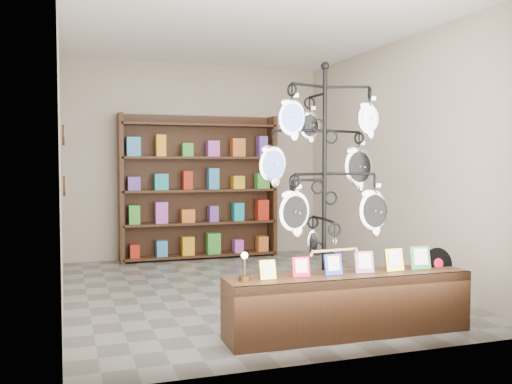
% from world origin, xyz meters
% --- Properties ---
extents(ground, '(5.00, 5.00, 0.00)m').
position_xyz_m(ground, '(0.00, 0.00, 0.00)').
color(ground, slate).
rests_on(ground, ground).
extents(room_envelope, '(5.00, 5.00, 5.00)m').
position_xyz_m(room_envelope, '(0.00, 0.00, 1.85)').
color(room_envelope, '#A89A88').
rests_on(room_envelope, ground).
extents(display_tree, '(1.22, 1.00, 2.38)m').
position_xyz_m(display_tree, '(0.24, -1.62, 1.37)').
color(display_tree, black).
rests_on(display_tree, ground).
extents(front_shelf, '(2.16, 0.48, 0.76)m').
position_xyz_m(front_shelf, '(0.32, -1.95, 0.27)').
color(front_shelf, black).
rests_on(front_shelf, ground).
extents(back_shelving, '(2.42, 0.36, 2.20)m').
position_xyz_m(back_shelving, '(0.00, 2.30, 1.03)').
color(back_shelving, black).
rests_on(back_shelving, ground).
extents(wall_clocks, '(0.03, 0.24, 0.84)m').
position_xyz_m(wall_clocks, '(-1.97, 0.80, 1.50)').
color(wall_clocks, black).
rests_on(wall_clocks, ground).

